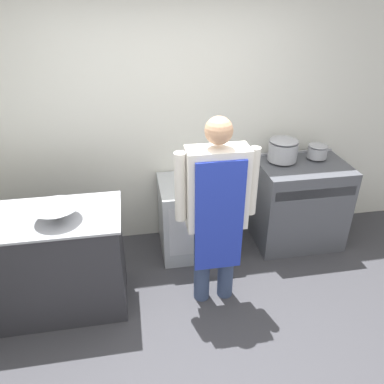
# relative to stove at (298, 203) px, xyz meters

# --- Properties ---
(ground_plane) EXTENTS (14.00, 14.00, 0.00)m
(ground_plane) POSITION_rel_stove_xyz_m (-1.31, -1.35, -0.46)
(ground_plane) COLOR #38383D
(wall_back) EXTENTS (8.00, 0.05, 2.70)m
(wall_back) POSITION_rel_stove_xyz_m (-1.31, 0.40, 0.89)
(wall_back) COLOR silver
(wall_back) RESTS_ON ground_plane
(prep_counter) EXTENTS (1.23, 0.65, 0.92)m
(prep_counter) POSITION_rel_stove_xyz_m (-2.46, -0.58, 0.00)
(prep_counter) COLOR #2D2D33
(prep_counter) RESTS_ON ground_plane
(stove) EXTENTS (0.90, 0.64, 0.94)m
(stove) POSITION_rel_stove_xyz_m (0.00, 0.00, 0.00)
(stove) COLOR #4C4F56
(stove) RESTS_ON ground_plane
(fridge_unit) EXTENTS (0.70, 0.63, 0.78)m
(fridge_unit) POSITION_rel_stove_xyz_m (-1.13, 0.03, -0.07)
(fridge_unit) COLOR #A8ADB2
(fridge_unit) RESTS_ON ground_plane
(person_cook) EXTENTS (0.66, 0.24, 1.69)m
(person_cook) POSITION_rel_stove_xyz_m (-1.08, -0.72, 0.51)
(person_cook) COLOR #38476B
(person_cook) RESTS_ON ground_plane
(mixing_bowl) EXTENTS (0.36, 0.36, 0.12)m
(mixing_bowl) POSITION_rel_stove_xyz_m (-2.32, -0.65, 0.52)
(mixing_bowl) COLOR #9EA0A8
(mixing_bowl) RESTS_ON prep_counter
(stock_pot) EXTENTS (0.30, 0.30, 0.23)m
(stock_pot) POSITION_rel_stove_xyz_m (-0.20, 0.11, 0.59)
(stock_pot) COLOR #9EA0A8
(stock_pot) RESTS_ON stove
(sauce_pot) EXTENTS (0.20, 0.20, 0.15)m
(sauce_pot) POSITION_rel_stove_xyz_m (0.18, 0.11, 0.55)
(sauce_pot) COLOR #9EA0A8
(sauce_pot) RESTS_ON stove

